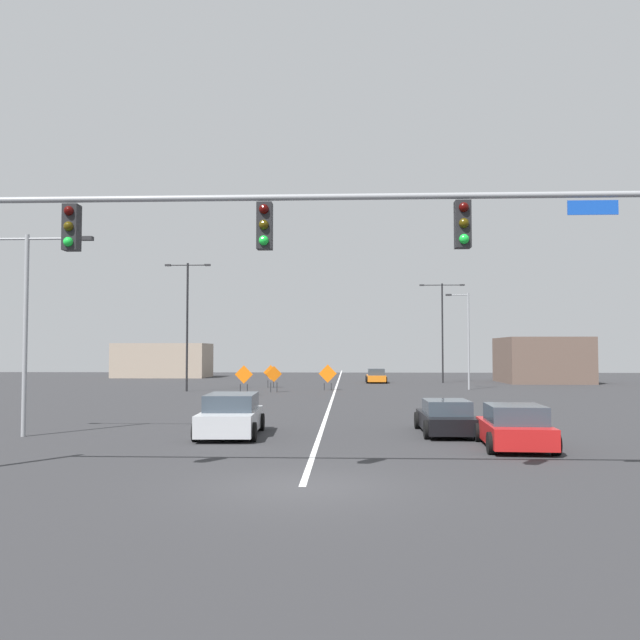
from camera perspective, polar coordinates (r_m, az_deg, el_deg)
The scene contains 17 objects.
ground at distance 15.12m, azimuth -1.52°, elevation -14.01°, with size 161.23×161.23×0.00m, color #2D2D30.
road_centre_stripe at distance 59.66m, azimuth 1.45°, elevation -5.55°, with size 0.16×89.57×0.01m.
traffic_signal_assembly at distance 15.51m, azimuth -12.84°, elevation 6.33°, with size 17.69×0.44×6.86m.
street_lamp_far_left at distance 25.74m, azimuth -23.76°, elevation 0.64°, with size 4.71×0.24×7.10m.
street_lamp_near_left at distance 51.27m, azimuth -11.24°, elevation 0.28°, with size 3.45×0.24×9.64m.
street_lamp_mid_right at distance 64.93m, azimuth 10.38°, elevation -0.36°, with size 4.29×0.24×9.49m.
street_lamp_far_right at distance 53.67m, azimuth 12.38°, elevation -1.33°, with size 1.83×0.24×7.58m.
construction_sign_right_lane at distance 49.12m, azimuth -3.95°, elevation -4.74°, with size 1.15×0.32×1.92m.
construction_sign_left_shoulder at distance 51.53m, azimuth 0.66°, elevation -4.66°, with size 1.40×0.26×1.98m.
construction_sign_right_shoulder at distance 45.34m, azimuth -6.50°, elevation -4.78°, with size 1.24×0.13×2.05m.
construction_sign_median_near at distance 55.49m, azimuth -4.22°, elevation -4.56°, with size 1.23×0.22×1.87m.
car_silver_mid at distance 24.13m, azimuth -7.58°, elevation -8.06°, with size 2.26×4.60×1.46m.
car_red_near at distance 21.66m, azimuth 16.23°, elevation -8.78°, with size 2.22×4.04×1.34m.
car_orange_passing at distance 64.25m, azimuth 4.79°, elevation -4.79°, with size 1.94×4.39×1.35m.
car_black_distant at distance 24.81m, azimuth 10.68°, elevation -8.19°, with size 1.93×4.42×1.23m.
roadside_building_east at distance 67.54m, azimuth 18.37°, elevation -3.26°, with size 7.63×8.16×4.31m.
roadside_building_west at distance 79.62m, azimuth -13.21°, elevation -3.37°, with size 10.45×6.29×3.91m.
Camera 1 is at (1.01, -14.79, 2.96)m, focal length 37.59 mm.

